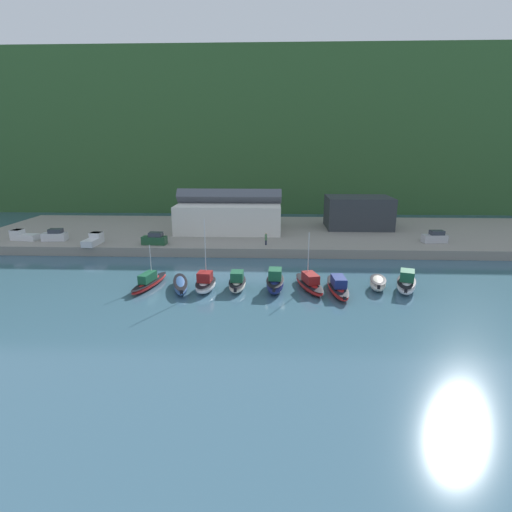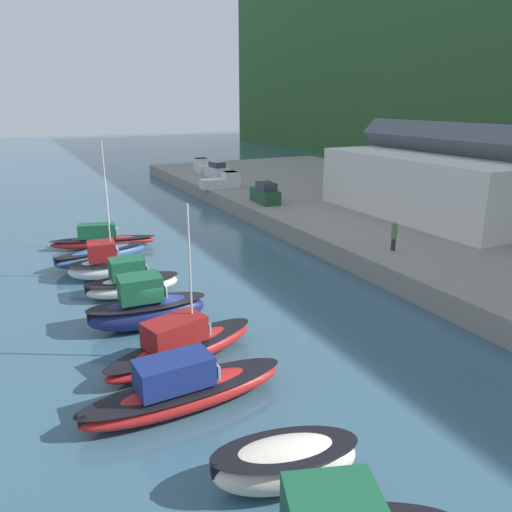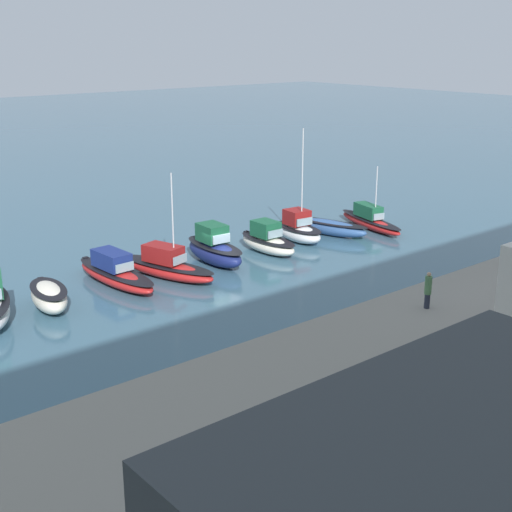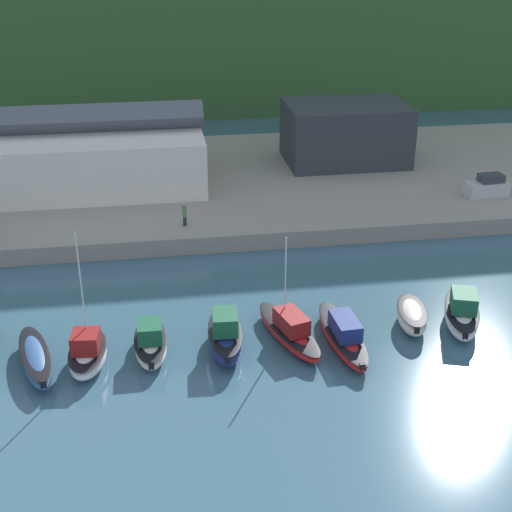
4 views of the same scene
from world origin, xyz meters
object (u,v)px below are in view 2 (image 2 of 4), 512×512
(moored_boat_4, at_px, (147,308))
(moored_boat_6, at_px, (183,390))
(moored_boat_3, at_px, (132,282))
(moored_boat_5, at_px, (181,346))
(parked_car_3, at_px, (216,171))
(pickup_truck_1, at_px, (202,166))
(moored_boat_2, at_px, (106,265))
(moored_boat_0, at_px, (102,239))
(person_on_quay, at_px, (394,235))
(moored_boat_7, at_px, (285,462))
(pickup_truck_0, at_px, (223,181))
(parked_car_0, at_px, (265,194))
(moored_boat_1, at_px, (102,255))

(moored_boat_4, distance_m, moored_boat_6, 8.03)
(moored_boat_3, distance_m, moored_boat_5, 9.43)
(parked_car_3, xyz_separation_m, pickup_truck_1, (-6.13, 0.20, -0.10))
(moored_boat_6, bearing_deg, moored_boat_2, 176.62)
(moored_boat_3, relative_size, moored_boat_6, 0.68)
(moored_boat_0, bearing_deg, person_on_quay, 62.75)
(person_on_quay, bearing_deg, moored_boat_7, -49.16)
(moored_boat_3, bearing_deg, moored_boat_7, 2.58)
(pickup_truck_0, bearing_deg, moored_boat_3, -30.11)
(moored_boat_0, xyz_separation_m, moored_boat_6, (24.72, -1.12, 0.08))
(moored_boat_0, distance_m, moored_boat_3, 11.76)
(moored_boat_5, distance_m, parked_car_0, 30.87)
(moored_boat_7, xyz_separation_m, pickup_truck_1, (-59.42, 19.36, 1.54))
(moored_boat_0, height_order, moored_boat_2, moored_boat_2)
(moored_boat_1, bearing_deg, pickup_truck_0, 122.14)
(moored_boat_1, bearing_deg, person_on_quay, 44.81)
(moored_boat_1, height_order, moored_boat_3, moored_boat_3)
(moored_boat_4, height_order, moored_boat_6, moored_boat_4)
(moored_boat_1, relative_size, moored_boat_6, 0.86)
(moored_boat_6, xyz_separation_m, parked_car_0, (-28.89, 18.60, 1.66))
(moored_boat_0, distance_m, moored_boat_7, 30.19)
(moored_boat_6, distance_m, moored_boat_7, 5.69)
(pickup_truck_0, bearing_deg, moored_boat_4, -26.22)
(moored_boat_1, xyz_separation_m, pickup_truck_1, (-33.59, 20.58, 1.69))
(pickup_truck_0, relative_size, person_on_quay, 2.25)
(moored_boat_1, bearing_deg, moored_boat_4, -13.62)
(moored_boat_6, height_order, pickup_truck_0, pickup_truck_0)
(moored_boat_0, xyz_separation_m, moored_boat_4, (16.71, -0.52, 0.38))
(pickup_truck_0, bearing_deg, moored_boat_1, -40.03)
(moored_boat_7, bearing_deg, parked_car_3, 172.07)
(moored_boat_0, relative_size, moored_boat_2, 0.93)
(parked_car_0, bearing_deg, moored_boat_0, -162.84)
(moored_boat_0, xyz_separation_m, moored_boat_5, (21.19, -0.04, 0.09))
(parked_car_3, xyz_separation_m, person_on_quay, (38.33, -1.87, 0.18))
(person_on_quay, bearing_deg, parked_car_0, -179.17)
(moored_boat_5, bearing_deg, moored_boat_1, 166.06)
(moored_boat_4, xyz_separation_m, person_on_quay, (-1.48, 18.27, 1.54))
(moored_boat_3, distance_m, pickup_truck_0, 31.78)
(moored_boat_0, distance_m, moored_boat_6, 24.74)
(moored_boat_2, xyz_separation_m, parked_car_3, (-30.81, 20.65, 1.50))
(moored_boat_3, bearing_deg, moored_boat_1, -175.16)
(pickup_truck_0, distance_m, pickup_truck_1, 14.66)
(moored_boat_3, xyz_separation_m, moored_boat_6, (12.96, -0.92, -0.09))
(moored_boat_2, xyz_separation_m, moored_boat_5, (13.49, 0.99, -0.14))
(moored_boat_3, bearing_deg, pickup_truck_0, 147.35)
(moored_boat_6, height_order, parked_car_0, parked_car_0)
(moored_boat_0, bearing_deg, moored_boat_5, 13.27)
(parked_car_0, distance_m, pickup_truck_1, 25.17)
(moored_boat_1, height_order, moored_boat_5, moored_boat_5)
(moored_boat_2, bearing_deg, moored_boat_5, 9.93)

